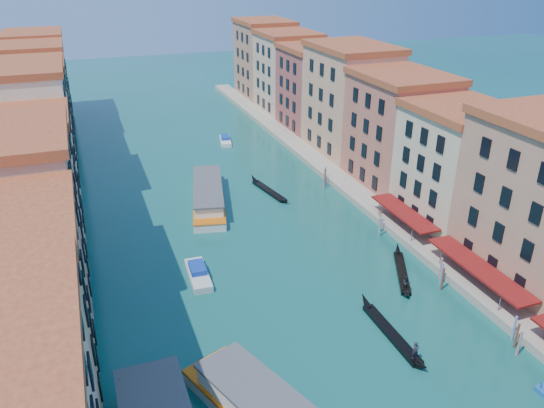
% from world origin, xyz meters
% --- Properties ---
extents(left_bank_palazzos, '(12.80, 128.40, 21.00)m').
position_xyz_m(left_bank_palazzos, '(-26.00, 64.68, 9.71)').
color(left_bank_palazzos, beige).
rests_on(left_bank_palazzos, ground).
extents(right_bank_palazzos, '(12.80, 128.40, 21.00)m').
position_xyz_m(right_bank_palazzos, '(30.00, 65.00, 9.75)').
color(right_bank_palazzos, brown).
rests_on(right_bank_palazzos, ground).
extents(quay, '(4.00, 140.00, 1.00)m').
position_xyz_m(quay, '(22.00, 65.00, 0.50)').
color(quay, gray).
rests_on(quay, ground).
extents(restaurant_awnings, '(3.20, 44.55, 3.12)m').
position_xyz_m(restaurant_awnings, '(22.19, 23.00, 2.99)').
color(restaurant_awnings, maroon).
rests_on(restaurant_awnings, ground).
extents(mooring_poles_right, '(1.44, 54.24, 3.20)m').
position_xyz_m(mooring_poles_right, '(19.10, 28.80, 1.30)').
color(mooring_poles_right, brown).
rests_on(mooring_poles_right, ground).
extents(vaporetto_far, '(9.06, 21.00, 3.05)m').
position_xyz_m(vaporetto_far, '(-1.16, 58.02, 1.37)').
color(vaporetto_far, white).
rests_on(vaporetto_far, ground).
extents(gondola_fore, '(1.24, 12.93, 2.58)m').
position_xyz_m(gondola_fore, '(8.55, 19.81, 0.44)').
color(gondola_fore, black).
rests_on(gondola_fore, ground).
extents(gondola_right, '(6.28, 11.31, 2.43)m').
position_xyz_m(gondola_right, '(15.89, 29.21, 0.47)').
color(gondola_right, black).
rests_on(gondola_right, ground).
extents(gondola_far, '(3.20, 12.28, 1.75)m').
position_xyz_m(gondola_far, '(9.14, 58.71, 0.36)').
color(gondola_far, black).
rests_on(gondola_far, ground).
extents(motorboat_mid, '(2.54, 7.21, 1.47)m').
position_xyz_m(motorboat_mid, '(-7.59, 37.37, 0.57)').
color(motorboat_mid, silver).
rests_on(motorboat_mid, ground).
extents(motorboat_far, '(3.23, 6.72, 1.34)m').
position_xyz_m(motorboat_far, '(9.41, 85.90, 0.52)').
color(motorboat_far, white).
rests_on(motorboat_far, ground).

